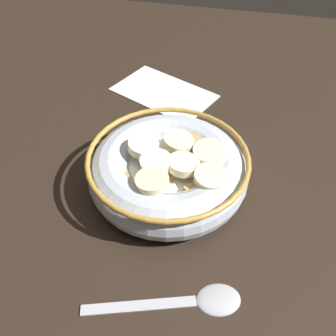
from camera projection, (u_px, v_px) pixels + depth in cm
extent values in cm
cube|color=black|center=(168.00, 191.00, 44.68)|extent=(107.21, 107.21, 2.00)
cylinder|color=#B2BCC6|center=(168.00, 184.00, 43.76)|extent=(9.98, 9.98, 0.60)
torus|color=#B2BCC6|center=(168.00, 171.00, 42.21)|extent=(18.15, 18.15, 4.98)
torus|color=#B28438|center=(168.00, 157.00, 40.66)|extent=(18.20, 18.20, 0.60)
cylinder|color=white|center=(168.00, 166.00, 41.61)|extent=(15.16, 15.16, 0.40)
cube|color=#AD7F42|center=(190.00, 140.00, 43.51)|extent=(2.27, 2.31, 0.97)
cube|color=#AD7F42|center=(214.00, 149.00, 42.79)|extent=(1.86, 1.91, 0.95)
cube|color=#AD7F42|center=(122.00, 182.00, 38.89)|extent=(2.48, 2.49, 0.87)
cube|color=#B78947|center=(160.00, 174.00, 39.84)|extent=(2.63, 2.63, 1.02)
cube|color=#AD7F42|center=(195.00, 158.00, 41.36)|extent=(1.92, 1.85, 1.01)
cube|color=tan|center=(148.00, 150.00, 42.45)|extent=(1.94, 1.90, 0.91)
cube|color=tan|center=(218.00, 183.00, 39.01)|extent=(1.94, 2.02, 1.03)
cube|color=#B78947|center=(195.00, 191.00, 38.28)|extent=(2.56, 2.57, 0.90)
cube|color=#B78947|center=(153.00, 126.00, 45.49)|extent=(2.41, 2.44, 0.95)
cube|color=tan|center=(113.00, 151.00, 42.27)|extent=(2.16, 2.10, 0.98)
cube|color=tan|center=(199.00, 171.00, 40.12)|extent=(2.15, 2.15, 0.83)
cube|color=#AD7F42|center=(170.00, 141.00, 43.76)|extent=(2.60, 2.60, 0.94)
cylinder|color=#F4EABC|center=(183.00, 164.00, 39.44)|extent=(4.76, 4.77, 1.37)
cylinder|color=beige|center=(179.00, 142.00, 41.68)|extent=(3.83, 3.80, 1.43)
cylinder|color=beige|center=(152.00, 181.00, 37.35)|extent=(4.03, 4.00, 1.28)
cylinder|color=#F9EFC6|center=(156.00, 162.00, 39.43)|extent=(3.74, 3.75, 1.15)
cylinder|color=#F4EABC|center=(143.00, 146.00, 41.14)|extent=(3.61, 3.57, 1.41)
cylinder|color=beige|center=(208.00, 152.00, 40.80)|extent=(4.69, 4.75, 1.49)
cylinder|color=beige|center=(210.00, 177.00, 38.17)|extent=(3.69, 3.64, 1.47)
ellipsoid|color=#A5A5AD|center=(219.00, 298.00, 33.71)|extent=(4.91, 4.28, 0.80)
cube|color=#A5A5AD|center=(139.00, 305.00, 33.43)|extent=(10.27, 4.10, 0.36)
cube|color=silver|center=(164.00, 92.00, 57.68)|extent=(17.48, 14.50, 0.30)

